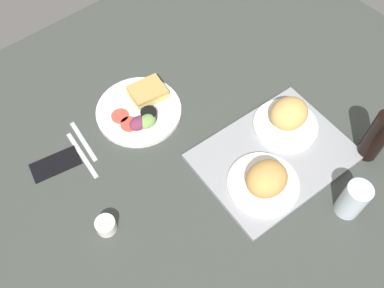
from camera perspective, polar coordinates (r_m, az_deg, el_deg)
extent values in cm
cube|color=#383D38|center=(129.20, -0.18, 0.03)|extent=(190.00, 150.00, 3.00)
cube|color=gray|center=(126.60, 11.30, -1.66)|extent=(47.14, 35.99, 1.60)
cylinder|color=white|center=(131.75, 12.83, 2.52)|extent=(20.15, 20.15, 1.40)
ellipsoid|color=tan|center=(128.55, 13.35, 4.17)|extent=(12.42, 10.73, 8.47)
cylinder|color=white|center=(119.63, 9.84, -5.53)|extent=(20.66, 20.66, 1.40)
ellipsoid|color=tan|center=(115.01, 10.35, -4.76)|extent=(12.38, 10.70, 8.44)
cylinder|color=white|center=(134.83, -7.39, 4.58)|extent=(27.71, 27.71, 1.60)
cube|color=#DBB266|center=(136.71, -6.20, 6.80)|extent=(11.70, 9.87, 1.40)
cube|color=#B2C66B|center=(135.79, -6.25, 7.12)|extent=(11.87, 10.08, 1.00)
cube|color=tan|center=(134.87, -6.29, 7.45)|extent=(12.24, 10.57, 1.40)
cylinder|color=#D14738|center=(132.98, -9.96, 3.85)|extent=(5.60, 5.60, 0.80)
cylinder|color=#D14738|center=(130.66, -8.72, 2.76)|extent=(5.60, 5.60, 0.80)
cylinder|color=black|center=(130.63, -6.01, 4.06)|extent=(5.20, 5.20, 3.00)
cylinder|color=#EFEACC|center=(129.75, -6.05, 4.35)|extent=(4.26, 4.26, 0.60)
ellipsoid|color=#729E4C|center=(128.84, -6.28, 3.17)|extent=(6.00, 4.80, 3.60)
ellipsoid|color=#6B2D47|center=(128.72, -7.46, 2.88)|extent=(6.00, 4.80, 3.60)
cylinder|color=silver|center=(119.66, 21.49, -7.21)|extent=(6.91, 6.91, 12.43)
cylinder|color=black|center=(129.56, 24.32, 0.95)|extent=(6.40, 6.40, 18.05)
cylinder|color=silver|center=(115.52, -11.88, -11.03)|extent=(5.60, 5.60, 4.00)
cube|color=#B7B7BC|center=(132.08, -14.87, 0.39)|extent=(3.18, 17.05, 0.50)
cube|color=#B7B7BC|center=(129.46, -15.05, -1.47)|extent=(3.04, 19.05, 0.50)
cube|color=black|center=(129.95, -18.48, -2.62)|extent=(15.54, 9.91, 0.80)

